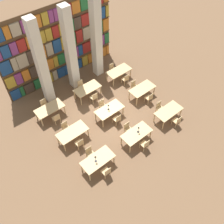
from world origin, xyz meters
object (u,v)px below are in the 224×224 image
Objects in this scene: chair_10 at (149,98)px; reading_table_7 at (87,89)px; desk_lamp_1 at (139,129)px; chair_15 at (81,86)px; pillar_center at (70,50)px; reading_table_1 at (137,134)px; reading_table_0 at (98,160)px; chair_11 at (134,86)px; chair_13 at (45,105)px; chair_17 at (112,69)px; chair_1 at (90,153)px; desk_lamp_0 at (95,158)px; desk_lamp_2 at (108,106)px; chair_8 at (117,119)px; pillar_right at (96,39)px; reading_table_5 at (142,89)px; chair_9 at (103,105)px; chair_5 at (159,107)px; chair_6 at (80,143)px; chair_0 at (106,172)px; chair_3 at (128,128)px; reading_table_2 at (169,112)px; chair_2 at (145,144)px; chair_7 at (66,127)px; chair_14 at (94,97)px; pillar_left at (41,64)px; chair_16 at (125,79)px; reading_table_6 at (50,109)px; chair_4 at (177,121)px; reading_table_3 at (72,133)px; chair_12 at (56,118)px.

chair_10 is 0.48× the size of reading_table_7.
chair_15 is (-0.14, 5.63, -0.61)m from desk_lamp_1.
reading_table_1 is (0.03, -6.44, -2.32)m from pillar_center.
reading_table_0 is at bearing -163.57° from chair_10.
chair_11 is 1.00× the size of chair_13.
pillar_center is at bearing -15.07° from chair_17.
chair_1 is at bearing 91.44° from chair_13.
desk_lamp_2 is (2.84, 2.42, -0.04)m from desk_lamp_0.
desk_lamp_0 is at bearing -150.51° from chair_8.
reading_table_5 is at bearing -78.82° from pillar_right.
pillar_center is 1.00× the size of pillar_right.
chair_9 is at bearing -123.01° from pillar_right.
chair_5 is 1.00× the size of chair_6.
chair_0 is 3.66m from chair_8.
chair_3 is 4.89m from chair_15.
reading_table_0 and reading_table_2 have the same top height.
desk_lamp_1 is (0.13, 0.75, 0.61)m from chair_2.
pillar_right is 6.43m from chair_7.
chair_3 is 3.03m from chair_6.
chair_14 is at bearing 123.33° from reading_table_2.
pillar_left reaches higher than chair_14.
reading_table_1 is at bearing -87.44° from desk_lamp_2.
pillar_right is 3.48m from chair_16.
reading_table_6 is (0.02, 4.89, -0.42)m from desk_lamp_0.
chair_4 reaches higher than reading_table_2.
chair_10 is at bearing -7.34° from reading_table_3.
chair_6 is 1.00× the size of chair_17.
chair_16 is at bearing 88.78° from chair_4.
chair_14 is (2.79, 3.33, 0.00)m from chair_1.
pillar_center is 5.42m from reading_table_5.
chair_13 is 0.48× the size of reading_table_7.
chair_3 is at bearing -88.81° from chair_8.
chair_7 is (-0.72, -3.22, -2.53)m from pillar_left.
chair_8 reaches higher than reading_table_1.
reading_table_1 is 2.10× the size of chair_13.
chair_4 is 3.72m from chair_8.
reading_table_3 is 2.10× the size of chair_12.
reading_table_1 is 2.10× the size of chair_3.
desk_lamp_1 is at bearing -84.48° from desk_lamp_2.
chair_10 is (5.65, 1.66, -0.22)m from reading_table_0.
chair_16 is (5.69, 1.70, -0.22)m from reading_table_3.
reading_table_1 is at bearing -89.27° from chair_8.
chair_12 is (-2.92, 3.45, 0.00)m from chair_3.
chair_9 is (2.85, 1.47, 0.00)m from chair_6.
pillar_left reaches higher than desk_lamp_0.
reading_table_6 is at bearing 172.43° from chair_16.
chair_0 is at bearing -150.92° from reading_table_5.
chair_7 is 1.00× the size of chair_15.
chair_4 is 2.00× the size of desk_lamp_2.
chair_11 is at bearing 14.74° from chair_6.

